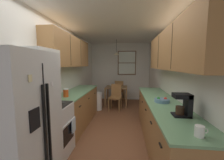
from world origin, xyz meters
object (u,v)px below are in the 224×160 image
(dining_table, at_px, (116,90))
(table_serving_bowl, at_px, (117,86))
(refrigerator, at_px, (18,126))
(fruit_bowl, at_px, (162,100))
(microwave_over_range, at_px, (40,59))
(dining_chair_near, at_px, (116,96))
(mug_by_coffeemaker, at_px, (200,131))
(dining_chair_far, at_px, (119,90))
(trash_bin, at_px, (98,101))
(storage_canister, at_px, (66,93))
(coffee_maker, at_px, (184,104))
(stove_range, at_px, (51,130))

(dining_table, bearing_deg, table_serving_bowl, 85.02)
(refrigerator, distance_m, fruit_bowl, 2.25)
(microwave_over_range, height_order, dining_chair_near, microwave_over_range)
(dining_chair_near, relative_size, mug_by_coffeemaker, 7.22)
(dining_chair_far, xyz_separation_m, trash_bin, (-0.70, -1.27, -0.19))
(microwave_over_range, bearing_deg, storage_canister, 80.68)
(dining_table, bearing_deg, coffee_maker, -71.31)
(storage_canister, bearing_deg, dining_chair_near, 64.75)
(dining_table, bearing_deg, stove_range, -105.71)
(dining_chair_near, relative_size, storage_canister, 5.05)
(coffee_maker, bearing_deg, refrigerator, -166.64)
(dining_table, relative_size, storage_canister, 4.70)
(trash_bin, bearing_deg, stove_range, -96.65)
(dining_chair_far, distance_m, trash_bin, 1.46)
(storage_canister, bearing_deg, fruit_bowl, -6.08)
(microwave_over_range, height_order, mug_by_coffeemaker, microwave_over_range)
(refrigerator, height_order, microwave_over_range, microwave_over_range)
(dining_chair_far, bearing_deg, storage_canister, -107.60)
(dining_chair_near, height_order, table_serving_bowl, dining_chair_near)
(refrigerator, distance_m, coffee_maker, 2.10)
(table_serving_bowl, bearing_deg, coffee_maker, -71.84)
(fruit_bowl, bearing_deg, trash_bin, 128.70)
(microwave_over_range, distance_m, dining_chair_near, 3.05)
(dining_table, relative_size, dining_chair_far, 0.93)
(stove_range, height_order, coffee_maker, coffee_maker)
(refrigerator, relative_size, storage_canister, 9.82)
(dining_table, height_order, coffee_maker, coffee_maker)
(stove_range, height_order, mug_by_coffeemaker, stove_range)
(refrigerator, relative_size, fruit_bowl, 6.37)
(dining_chair_far, relative_size, storage_canister, 5.05)
(storage_canister, bearing_deg, stove_range, -89.51)
(stove_range, xyz_separation_m, fruit_bowl, (1.96, 0.45, 0.46))
(trash_bin, xyz_separation_m, table_serving_bowl, (0.61, 0.77, 0.44))
(fruit_bowl, bearing_deg, stove_range, -167.10)
(refrigerator, height_order, fruit_bowl, refrigerator)
(refrigerator, xyz_separation_m, table_serving_bowl, (0.87, 4.02, -0.12))
(trash_bin, relative_size, fruit_bowl, 2.28)
(microwave_over_range, bearing_deg, fruit_bowl, 12.21)
(storage_canister, height_order, table_serving_bowl, storage_canister)
(dining_chair_far, distance_m, table_serving_bowl, 0.57)
(dining_table, height_order, dining_chair_near, dining_chair_near)
(dining_chair_far, xyz_separation_m, table_serving_bowl, (-0.08, -0.51, 0.25))
(dining_chair_far, bearing_deg, fruit_bowl, -73.87)
(dining_table, relative_size, mug_by_coffeemaker, 6.73)
(trash_bin, height_order, fruit_bowl, fruit_bowl)
(microwave_over_range, xyz_separation_m, fruit_bowl, (2.07, 0.45, -0.75))
(refrigerator, height_order, dining_chair_far, refrigerator)
(refrigerator, relative_size, mug_by_coffeemaker, 14.05)
(stove_range, bearing_deg, coffee_maker, -6.82)
(trash_bin, bearing_deg, dining_chair_far, 61.30)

